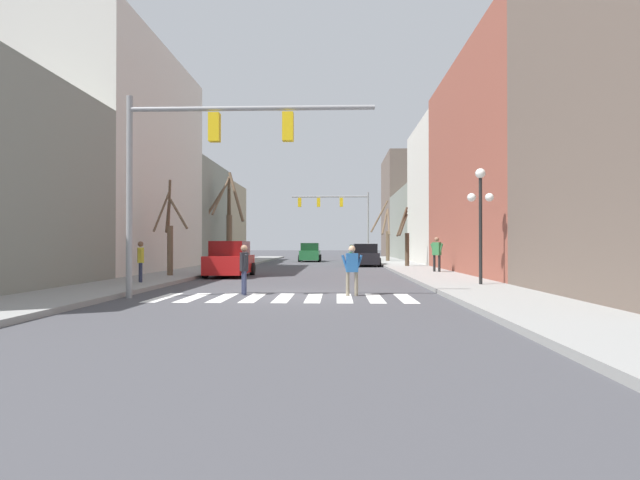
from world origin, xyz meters
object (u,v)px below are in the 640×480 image
car_parked_left_far (230,260)px  pedestrian_waiting_at_curb (352,266)px  car_parked_right_near (310,253)px  car_driving_away_lane (365,256)px  pedestrian_on_left_sidewalk (141,258)px  street_lamp_right_corner (480,202)px  street_tree_left_mid (405,239)px  pedestrian_on_right_sidewalk (437,251)px  pedestrian_crossing_street (244,265)px  street_tree_right_far (386,235)px  street_tree_right_near (170,234)px  street_tree_left_far (229,218)px  traffic_signal_far (340,210)px  car_parked_right_mid (360,254)px  traffic_signal_near (202,150)px

car_parked_left_far → pedestrian_waiting_at_curb: car_parked_left_far is taller
car_parked_left_far → car_parked_right_near: car_parked_left_far is taller
car_driving_away_lane → pedestrian_on_left_sidewalk: 20.30m
street_lamp_right_corner → car_parked_left_far: street_lamp_right_corner is taller
car_parked_right_near → street_tree_left_mid: 14.66m
pedestrian_on_right_sidewalk → pedestrian_waiting_at_curb: bearing=113.1°
car_parked_left_far → pedestrian_on_left_sidewalk: 6.03m
pedestrian_crossing_street → street_tree_right_far: street_tree_right_far is taller
street_tree_right_near → street_tree_left_far: (-0.28, 13.98, 1.47)m
pedestrian_waiting_at_curb → street_tree_right_far: street_tree_right_far is taller
street_lamp_right_corner → car_driving_away_lane: (-3.12, 18.50, -2.36)m
traffic_signal_far → car_parked_right_mid: 6.26m
traffic_signal_far → car_parked_left_far: traffic_signal_far is taller
traffic_signal_near → pedestrian_on_right_sidewalk: (9.23, 11.96, -3.15)m
pedestrian_on_right_sidewalk → street_tree_right_near: (-13.10, -3.39, 0.83)m
car_driving_away_lane → street_tree_right_far: 7.79m
traffic_signal_far → street_lamp_right_corner: 29.82m
street_lamp_right_corner → car_parked_left_far: 12.37m
street_lamp_right_corner → pedestrian_waiting_at_curb: size_ratio=2.70×
pedestrian_on_right_sidewalk → street_lamp_right_corner: bearing=135.9°
pedestrian_crossing_street → pedestrian_on_left_sidewalk: size_ratio=1.01×
street_tree_right_far → traffic_signal_far: bearing=138.3°
street_tree_left_mid → street_tree_right_near: 16.20m
car_parked_right_mid → pedestrian_on_right_sidewalk: pedestrian_on_right_sidewalk is taller
traffic_signal_far → street_tree_left_mid: traffic_signal_far is taller
car_parked_right_mid → pedestrian_crossing_street: (-4.95, -27.57, 0.19)m
traffic_signal_far → car_driving_away_lane: bearing=-80.7°
street_tree_left_mid → traffic_signal_far: bearing=107.0°
street_lamp_right_corner → street_tree_right_near: bearing=159.3°
traffic_signal_near → pedestrian_waiting_at_curb: size_ratio=4.72×
pedestrian_crossing_street → street_lamp_right_corner: bearing=86.3°
car_driving_away_lane → street_tree_left_mid: street_tree_left_mid is taller
traffic_signal_far → pedestrian_waiting_at_curb: traffic_signal_far is taller
pedestrian_on_left_sidewalk → pedestrian_crossing_street: bearing=-152.6°
pedestrian_on_right_sidewalk → street_tree_right_near: bearing=61.0°
street_tree_left_mid → street_tree_right_near: bearing=-140.0°
traffic_signal_far → street_tree_right_near: size_ratio=1.64×
pedestrian_waiting_at_curb → car_parked_right_near: bearing=-89.8°
street_tree_left_mid → street_tree_left_far: size_ratio=0.58×
car_driving_away_lane → street_tree_left_mid: (2.51, -3.17, 1.18)m
traffic_signal_far → pedestrian_on_right_sidewalk: 21.94m
pedestrian_waiting_at_curb → street_tree_left_mid: (4.12, 18.14, 1.03)m
pedestrian_crossing_street → car_parked_left_far: bearing=173.6°
pedestrian_crossing_street → street_tree_left_far: street_tree_left_far is taller
traffic_signal_near → car_parked_left_far: bearing=97.5°
car_parked_left_far → pedestrian_crossing_street: 9.07m
pedestrian_waiting_at_curb → street_tree_right_far: size_ratio=0.29×
traffic_signal_near → pedestrian_on_left_sidewalk: (-3.53, 4.26, -3.31)m
traffic_signal_far → pedestrian_crossing_street: size_ratio=4.67×
traffic_signal_far → pedestrian_on_right_sidewalk: traffic_signal_far is taller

